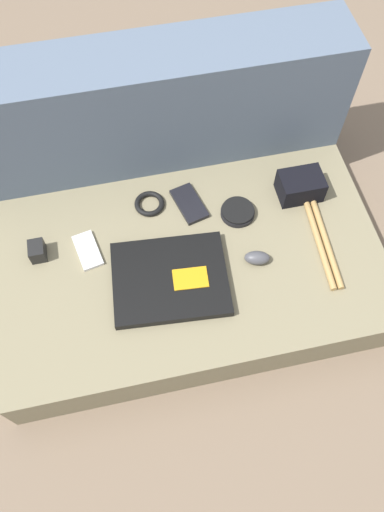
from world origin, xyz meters
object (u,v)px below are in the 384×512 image
(phone_black, at_px, (189,204))
(phone_silver, at_px, (88,251))
(speaker_puck, at_px, (238,212))
(charger_brick, at_px, (37,251))
(laptop, at_px, (170,279))
(computer_mouse, at_px, (257,258))
(camera_pouch, at_px, (300,186))

(phone_black, bearing_deg, phone_silver, -177.57)
(speaker_puck, bearing_deg, phone_silver, -175.56)
(charger_brick, bearing_deg, phone_black, 10.03)
(laptop, distance_m, speaker_puck, 0.28)
(phone_silver, height_order, charger_brick, charger_brick)
(phone_silver, distance_m, phone_black, 0.31)
(phone_black, relative_size, charger_brick, 2.63)
(computer_mouse, relative_size, camera_pouch, 0.62)
(speaker_puck, distance_m, camera_pouch, 0.19)
(laptop, height_order, computer_mouse, computer_mouse)
(phone_black, xyz_separation_m, camera_pouch, (0.32, -0.03, 0.03))
(phone_silver, distance_m, camera_pouch, 0.62)
(camera_pouch, relative_size, charger_brick, 2.31)
(laptop, xyz_separation_m, speaker_puck, (0.23, 0.17, -0.00))
(phone_silver, xyz_separation_m, charger_brick, (-0.13, 0.02, 0.02))
(speaker_puck, bearing_deg, laptop, -143.42)
(charger_brick, bearing_deg, computer_mouse, -13.78)
(phone_silver, bearing_deg, camera_pouch, -5.51)
(camera_pouch, bearing_deg, charger_brick, -176.16)
(phone_black, bearing_deg, camera_pouch, -19.25)
(speaker_puck, bearing_deg, camera_pouch, 9.81)
(computer_mouse, height_order, camera_pouch, camera_pouch)
(computer_mouse, xyz_separation_m, camera_pouch, (0.18, 0.19, 0.02))
(laptop, bearing_deg, computer_mouse, 7.29)
(speaker_puck, bearing_deg, computer_mouse, -85.53)
(laptop, height_order, phone_black, laptop)
(computer_mouse, relative_size, phone_black, 0.54)
(phone_black, bearing_deg, laptop, -128.09)
(speaker_puck, distance_m, charger_brick, 0.56)
(phone_black, xyz_separation_m, charger_brick, (-0.43, -0.08, 0.02))
(laptop, bearing_deg, camera_pouch, 30.47)
(camera_pouch, bearing_deg, speaker_puck, -170.19)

